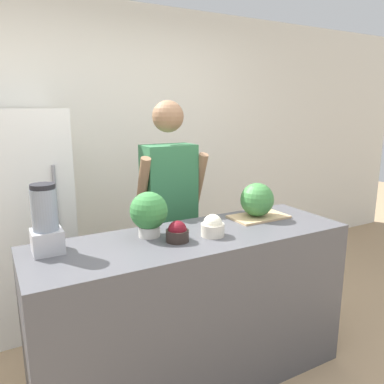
# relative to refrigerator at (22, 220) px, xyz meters

# --- Properties ---
(wall_back) EXTENTS (8.00, 0.06, 2.60)m
(wall_back) POSITION_rel_refrigerator_xyz_m (0.83, 0.40, 0.46)
(wall_back) COLOR white
(wall_back) RESTS_ON ground_plane
(counter_island) EXTENTS (1.89, 0.60, 0.95)m
(counter_island) POSITION_rel_refrigerator_xyz_m (0.83, -1.23, -0.36)
(counter_island) COLOR #4C4C51
(counter_island) RESTS_ON ground_plane
(refrigerator) EXTENTS (0.69, 0.73, 1.67)m
(refrigerator) POSITION_rel_refrigerator_xyz_m (0.00, 0.00, 0.00)
(refrigerator) COLOR white
(refrigerator) RESTS_ON ground_plane
(person) EXTENTS (0.52, 0.27, 1.73)m
(person) POSITION_rel_refrigerator_xyz_m (0.97, -0.60, 0.06)
(person) COLOR #333338
(person) RESTS_ON ground_plane
(cutting_board) EXTENTS (0.38, 0.23, 0.01)m
(cutting_board) POSITION_rel_refrigerator_xyz_m (1.38, -1.13, 0.13)
(cutting_board) COLOR tan
(cutting_board) RESTS_ON counter_island
(watermelon) EXTENTS (0.22, 0.22, 0.22)m
(watermelon) POSITION_rel_refrigerator_xyz_m (1.36, -1.13, 0.24)
(watermelon) COLOR #3D7F3D
(watermelon) RESTS_ON cutting_board
(bowl_cherries) EXTENTS (0.13, 0.13, 0.12)m
(bowl_cherries) POSITION_rel_refrigerator_xyz_m (0.69, -1.28, 0.17)
(bowl_cherries) COLOR #2D231E
(bowl_cherries) RESTS_ON counter_island
(bowl_cream) EXTENTS (0.14, 0.14, 0.13)m
(bowl_cream) POSITION_rel_refrigerator_xyz_m (0.91, -1.29, 0.17)
(bowl_cream) COLOR beige
(bowl_cream) RESTS_ON counter_island
(blender) EXTENTS (0.15, 0.15, 0.36)m
(blender) POSITION_rel_refrigerator_xyz_m (0.04, -1.10, 0.28)
(blender) COLOR #B7B7BC
(blender) RESTS_ON counter_island
(potted_plant) EXTENTS (0.22, 0.22, 0.26)m
(potted_plant) POSITION_rel_refrigerator_xyz_m (0.59, -1.12, 0.26)
(potted_plant) COLOR beige
(potted_plant) RESTS_ON counter_island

